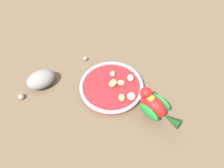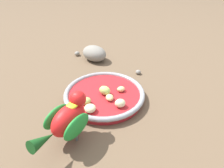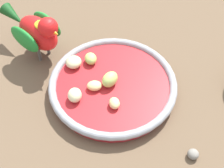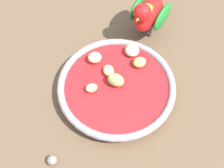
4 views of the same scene
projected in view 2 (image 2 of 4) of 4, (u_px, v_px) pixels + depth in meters
The scene contains 12 objects.
ground_plane at pixel (105, 100), 0.60m from camera, with size 4.00×4.00×0.00m, color brown.
feeding_bowl at pixel (103, 95), 0.59m from camera, with size 0.24×0.24×0.03m.
apple_piece_0 at pixel (110, 97), 0.56m from camera, with size 0.03×0.02×0.02m, color #E5C67F.
apple_piece_1 at pixel (86, 101), 0.54m from camera, with size 0.03×0.02×0.02m, color #B2CC66.
apple_piece_2 at pixel (121, 90), 0.59m from camera, with size 0.02×0.02×0.02m, color #E5C67F.
apple_piece_3 at pixel (90, 108), 0.52m from camera, with size 0.03×0.03×0.02m, color beige.
apple_piece_4 at pixel (120, 103), 0.53m from camera, with size 0.03×0.03×0.02m, color beige.
apple_piece_5 at pixel (103, 90), 0.58m from camera, with size 0.04×0.03×0.03m, color #B2CC66.
parrot at pixel (68, 119), 0.43m from camera, with size 0.14×0.13×0.12m.
rock_large at pixel (94, 53), 0.81m from camera, with size 0.11×0.08×0.06m, color gray.
pebble_1 at pixel (138, 72), 0.72m from camera, with size 0.02×0.02×0.02m, color gray.
pebble_2 at pixel (77, 54), 0.86m from camera, with size 0.02×0.02×0.02m, color gray.
Camera 2 is at (-0.12, -0.46, 0.37)m, focal length 31.51 mm.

